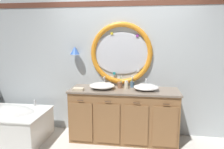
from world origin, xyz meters
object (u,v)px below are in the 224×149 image
at_px(toothbrush_holder_right, 132,84).
at_px(sink_basin_right, 146,87).
at_px(folded_hand_towel, 78,89).
at_px(soap_dispenser, 126,85).
at_px(toothbrush_holder_left, 120,85).
at_px(sink_basin_left, 102,86).
at_px(bathtub, 4,122).

bearing_deg(toothbrush_holder_right, sink_basin_right, -40.19).
relative_size(toothbrush_holder_right, folded_hand_towel, 1.17).
bearing_deg(soap_dispenser, toothbrush_holder_left, 173.42).
xyz_separation_m(sink_basin_left, sink_basin_right, (0.74, -0.00, -0.00)).
relative_size(bathtub, sink_basin_right, 3.64).
bearing_deg(bathtub, toothbrush_holder_right, 12.61).
bearing_deg(toothbrush_holder_left, folded_hand_towel, -158.93).
distance_m(toothbrush_holder_left, folded_hand_towel, 0.71).
bearing_deg(toothbrush_holder_right, bathtub, -167.39).
height_order(sink_basin_left, folded_hand_towel, sink_basin_left).
bearing_deg(toothbrush_holder_right, sink_basin_left, -158.08).
bearing_deg(soap_dispenser, bathtub, -169.63).
xyz_separation_m(sink_basin_right, toothbrush_holder_right, (-0.24, 0.20, 0.00)).
bearing_deg(bathtub, sink_basin_left, 9.68).
relative_size(sink_basin_right, soap_dispenser, 2.82).
bearing_deg(toothbrush_holder_right, soap_dispenser, -131.86).
relative_size(sink_basin_left, toothbrush_holder_left, 1.93).
bearing_deg(sink_basin_left, toothbrush_holder_right, 21.92).
relative_size(bathtub, soap_dispenser, 10.25).
bearing_deg(toothbrush_holder_left, sink_basin_left, -159.71).
relative_size(sink_basin_left, toothbrush_holder_right, 2.00).
bearing_deg(sink_basin_right, toothbrush_holder_left, 166.43).
distance_m(sink_basin_left, sink_basin_right, 0.74).
distance_m(bathtub, toothbrush_holder_right, 2.31).
xyz_separation_m(soap_dispenser, folded_hand_towel, (-0.77, -0.24, -0.04)).
xyz_separation_m(sink_basin_right, soap_dispenser, (-0.33, 0.09, 0.01)).
bearing_deg(folded_hand_towel, soap_dispenser, 17.34).
relative_size(bathtub, sink_basin_left, 3.48).
xyz_separation_m(bathtub, toothbrush_holder_right, (2.17, 0.49, 0.64)).
height_order(toothbrush_holder_right, soap_dispenser, toothbrush_holder_right).
height_order(sink_basin_left, sink_basin_right, sink_basin_left).
xyz_separation_m(toothbrush_holder_left, folded_hand_towel, (-0.66, -0.25, -0.04)).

